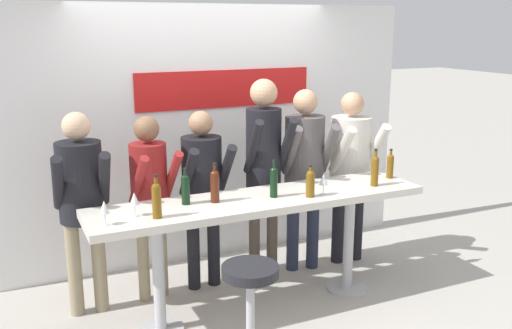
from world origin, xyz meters
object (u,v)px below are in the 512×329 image
Objects in this scene: person_center at (264,155)px; wine_glass_2 at (324,180)px; tasting_table at (261,213)px; wine_bottle_5 at (185,188)px; person_right at (351,159)px; wine_bottle_6 at (375,169)px; person_center_left at (202,181)px; wine_bottle_3 at (215,185)px; wine_bottle_1 at (157,199)px; wine_bottle_2 at (310,182)px; wine_glass_1 at (104,208)px; person_left at (150,188)px; wine_glass_0 at (134,199)px; wine_bottle_0 at (274,180)px; bar_stool at (250,300)px; person_center_right at (305,161)px; wine_bottle_4 at (390,165)px; person_far_left at (81,192)px.

wine_glass_2 is (0.21, -0.68, -0.08)m from person_center.
wine_bottle_5 reaches higher than tasting_table.
wine_bottle_5 is at bearing -162.71° from person_right.
person_center is 10.48× the size of wine_glass_2.
wine_bottle_6 is at bearing -103.44° from person_right.
wine_glass_2 is at bearing -44.59° from person_center_left.
person_center_left is 5.13× the size of wine_bottle_3.
wine_bottle_2 is (1.25, -0.01, -0.02)m from wine_bottle_1.
wine_glass_1 is at bearing -161.51° from person_right.
person_left is 4.95× the size of wine_bottle_6.
person_center is 5.83× the size of wine_bottle_1.
person_center is at bearing 139.57° from wine_bottle_6.
tasting_table is 0.69m from person_center.
wine_bottle_3 is 0.97× the size of wine_bottle_6.
person_left reaches higher than wine_bottle_5.
wine_glass_1 is (-0.23, -0.11, 0.00)m from wine_glass_0.
wine_bottle_0 reaches higher than tasting_table.
bar_stool is at bearing -148.38° from wine_glass_2.
wine_bottle_1 is at bearing -161.16° from wine_bottle_3.
wine_bottle_5 is at bearing 166.38° from wine_bottle_2.
bar_stool is 2.85× the size of wine_bottle_2.
person_center_right reaches higher than wine_glass_0.
wine_bottle_0 is at bearing -101.23° from person_center.
wine_bottle_4 reaches higher than tasting_table.
wine_bottle_4 is 0.84m from wine_glass_2.
person_far_left is at bearing -173.35° from person_center.
wine_glass_1 is at bearing -173.80° from tasting_table.
wine_bottle_0 is 0.98m from wine_bottle_1.
person_center is 0.94m from person_right.
person_center is (1.59, 0.00, 0.14)m from person_far_left.
person_center_left is 9.06× the size of wine_glass_0.
bar_stool is at bearing -139.43° from person_right.
wine_bottle_1 reaches higher than wine_glass_0.
person_left reaches higher than wine_bottle_3.
tasting_table is 10.58× the size of wine_bottle_2.
person_center_right is 6.56× the size of wine_bottle_4.
person_center_right is at bearing 72.36° from wine_glass_2.
wine_bottle_4 is 1.90m from wine_bottle_5.
wine_glass_1 is at bearing -161.31° from wine_bottle_5.
person_right reaches higher than wine_bottle_5.
wine_glass_0 is at bearing -178.11° from wine_bottle_4.
wine_glass_2 is at bearing -0.51° from wine_glass_1.
person_center is at bearing 97.21° from wine_bottle_2.
person_right is 9.57× the size of wine_glass_0.
wine_glass_1 is at bearing -179.14° from wine_bottle_6.
person_right is 6.49× the size of wine_bottle_2.
wine_bottle_4 is (2.18, 0.18, -0.02)m from wine_bottle_1.
bar_stool is 4.20× the size of wine_glass_0.
person_center_right is 0.73m from wine_bottle_6.
person_center_left is 5.26× the size of wine_bottle_0.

